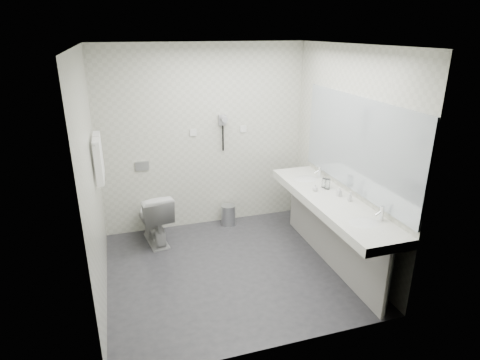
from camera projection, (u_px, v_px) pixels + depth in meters
name	position (u px, v px, depth m)	size (l,w,h in m)	color
floor	(232.00, 269.00, 4.72)	(2.80, 2.80, 0.00)	#2C2B30
ceiling	(230.00, 45.00, 3.84)	(2.80, 2.80, 0.00)	silver
wall_back	(204.00, 139.00, 5.44)	(2.80, 2.80, 0.00)	beige
wall_front	(277.00, 221.00, 3.11)	(2.80, 2.80, 0.00)	beige
wall_left	(92.00, 183.00, 3.89)	(2.60, 2.60, 0.00)	beige
wall_right	(346.00, 157.00, 4.66)	(2.60, 2.60, 0.00)	beige
vanity_counter	(331.00, 202.00, 4.57)	(0.55, 2.20, 0.10)	silver
vanity_panel	(330.00, 235.00, 4.72)	(0.03, 2.15, 0.75)	gray
vanity_post_near	(387.00, 284.00, 3.80)	(0.06, 0.06, 0.75)	silver
vanity_post_far	(295.00, 201.00, 5.66)	(0.06, 0.06, 0.75)	silver
mirror	(357.00, 145.00, 4.41)	(0.02, 2.20, 1.05)	#B2BCC6
basin_near	(364.00, 224.00, 3.97)	(0.40, 0.31, 0.05)	silver
basin_far	(306.00, 180.00, 5.14)	(0.40, 0.31, 0.05)	silver
faucet_near	(382.00, 213.00, 4.00)	(0.04, 0.04, 0.15)	silver
faucet_far	(320.00, 172.00, 5.16)	(0.04, 0.04, 0.15)	silver
soap_bottle_a	(339.00, 192.00, 4.58)	(0.05, 0.05, 0.11)	silver
soap_bottle_b	(315.00, 188.00, 4.73)	(0.06, 0.06, 0.08)	silver
soap_bottle_c	(350.00, 196.00, 4.45)	(0.05, 0.05, 0.12)	silver
glass_left	(324.00, 183.00, 4.83)	(0.06, 0.06, 0.11)	silver
glass_right	(327.00, 184.00, 4.79)	(0.07, 0.07, 0.12)	silver
toilet	(154.00, 217.00, 5.22)	(0.39, 0.69, 0.70)	silver
flush_plate	(142.00, 166.00, 5.29)	(0.18, 0.02, 0.12)	#B2B5BA
pedal_bin	(228.00, 215.00, 5.75)	(0.20, 0.20, 0.28)	#B2B5BA
bin_lid	(228.00, 206.00, 5.70)	(0.20, 0.20, 0.01)	#B2B5BA
towel_rail	(95.00, 138.00, 4.29)	(0.02, 0.02, 0.62)	silver
towel_near	(98.00, 162.00, 4.24)	(0.07, 0.24, 0.48)	white
towel_far	(99.00, 154.00, 4.49)	(0.07, 0.24, 0.48)	white
dryer_cradle	(222.00, 120.00, 5.39)	(0.10, 0.04, 0.14)	gray
dryer_barrel	(224.00, 119.00, 5.32)	(0.08, 0.08, 0.14)	gray
dryer_cord	(223.00, 138.00, 5.47)	(0.02, 0.02, 0.35)	black
switch_plate_a	(193.00, 133.00, 5.35)	(0.09, 0.02, 0.09)	silver
switch_plate_b	(243.00, 129.00, 5.54)	(0.09, 0.02, 0.09)	silver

